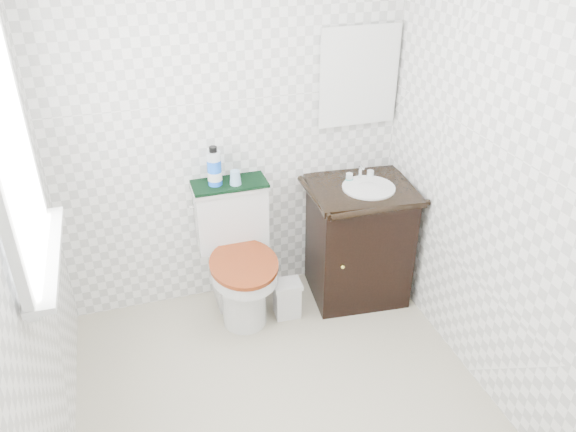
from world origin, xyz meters
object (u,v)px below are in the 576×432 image
trash_bin (287,298)px  cup (235,178)px  toilet (238,261)px  vanity (359,239)px  mouthwash_bottle (214,168)px

trash_bin → cup: (-0.25, 0.26, 0.80)m
toilet → vanity: size_ratio=0.94×
vanity → trash_bin: 0.62m
trash_bin → mouthwash_bottle: size_ratio=1.05×
toilet → mouthwash_bottle: bearing=124.9°
vanity → mouthwash_bottle: mouthwash_bottle is taller
vanity → trash_bin: size_ratio=3.51×
trash_bin → cup: bearing=134.5°
toilet → mouthwash_bottle: size_ratio=3.49×
toilet → mouthwash_bottle: 0.64m
trash_bin → cup: cup is taller
mouthwash_bottle → cup: (0.12, -0.03, -0.07)m
toilet → cup: size_ratio=9.68×
vanity → mouthwash_bottle: size_ratio=3.70×
mouthwash_bottle → vanity: bearing=-11.6°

